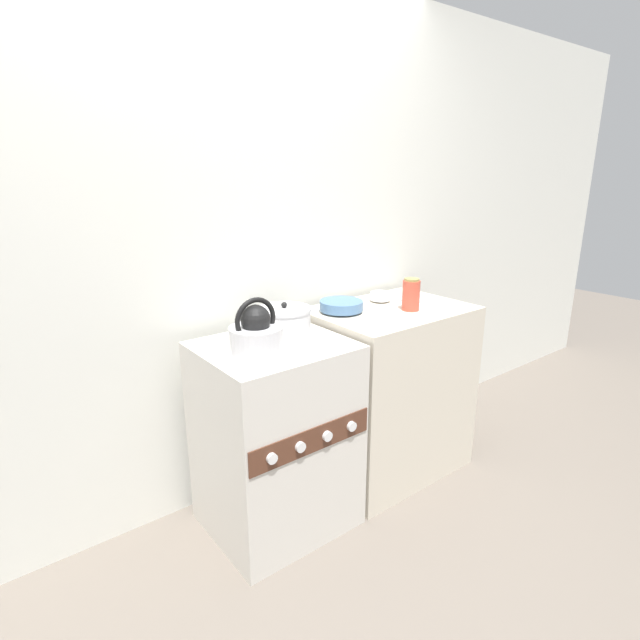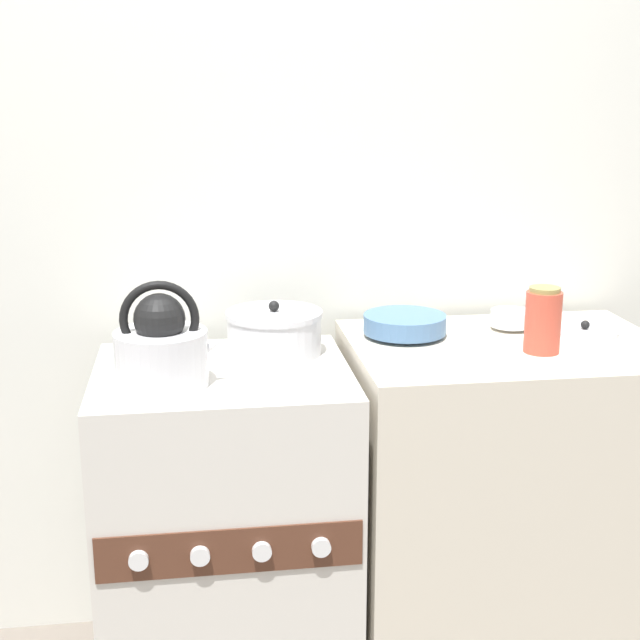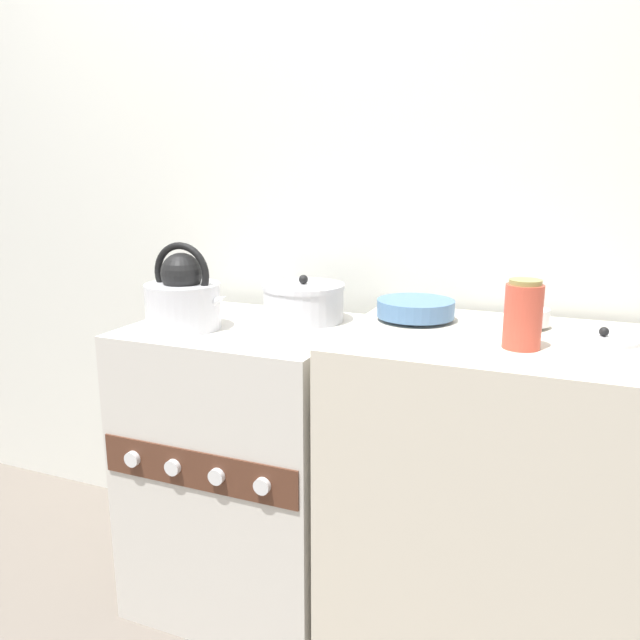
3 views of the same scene
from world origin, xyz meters
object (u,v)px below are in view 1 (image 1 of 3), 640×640
enamel_bowl (341,306)px  loose_pot_lid (412,298)px  stove (276,436)px  cooking_pot (284,319)px  storage_jar (411,295)px  kettle (257,336)px  small_ceramic_bowl (380,296)px

enamel_bowl → loose_pot_lid: 0.49m
stove → enamel_bowl: 0.72m
enamel_bowl → loose_pot_lid: (0.49, -0.04, -0.03)m
cooking_pot → storage_jar: size_ratio=1.51×
enamel_bowl → loose_pot_lid: size_ratio=1.22×
kettle → cooking_pot: kettle is taller
kettle → enamel_bowl: 0.66m
cooking_pot → enamel_bowl: (0.35, 0.00, 0.01)m
storage_jar → enamel_bowl: bearing=148.1°
kettle → loose_pot_lid: size_ratio=1.47×
cooking_pot → enamel_bowl: cooking_pot is taller
storage_jar → cooking_pot: bearing=163.8°
loose_pot_lid → enamel_bowl: bearing=175.9°
stove → loose_pot_lid: bearing=5.1°
enamel_bowl → small_ceramic_bowl: bearing=5.2°
enamel_bowl → cooking_pot: bearing=-179.9°
small_ceramic_bowl → stove: bearing=-169.2°
stove → kettle: (-0.14, -0.10, 0.54)m
stove → enamel_bowl: size_ratio=4.09×
kettle → storage_jar: bearing=2.0°
cooking_pot → loose_pot_lid: (0.83, -0.03, -0.02)m
cooking_pot → loose_pot_lid: size_ratio=1.40×
cooking_pot → loose_pot_lid: 0.83m
cooking_pot → storage_jar: storage_jar is taller
enamel_bowl → storage_jar: bearing=-31.9°
cooking_pot → small_ceramic_bowl: size_ratio=2.28×
loose_pot_lid → kettle: bearing=-170.5°
stove → storage_jar: (0.79, -0.07, 0.56)m
cooking_pot → small_ceramic_bowl: cooking_pot is taller
cooking_pot → small_ceramic_bowl: (0.65, 0.03, 0.00)m
loose_pot_lid → small_ceramic_bowl: bearing=161.4°
stove → storage_jar: storage_jar is taller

